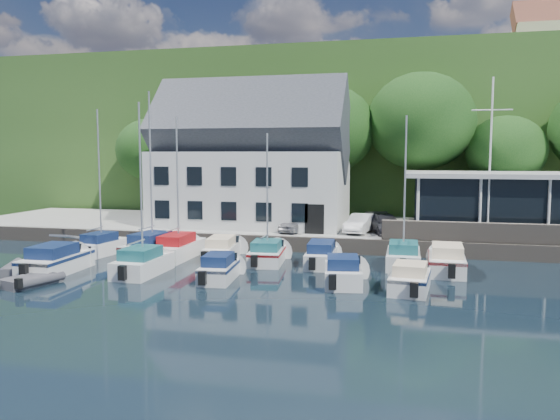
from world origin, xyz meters
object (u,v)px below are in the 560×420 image
(harbor_building, at_px, (252,167))
(boat_r1_2, at_px, (177,183))
(boat_r2_3, at_px, (343,270))
(flagpole, at_px, (490,159))
(dinghy_1, at_px, (29,279))
(car_blue, at_px, (432,225))
(boat_r1_0, at_px, (100,186))
(car_silver, at_px, (293,224))
(boat_r1_7, at_px, (447,258))
(boat_r1_4, at_px, (267,192))
(boat_r1_6, at_px, (405,189))
(boat_r2_0, at_px, (56,258))
(club_pavilion, at_px, (505,203))
(car_dgrey, at_px, (385,224))
(boat_r1_1, at_px, (151,180))
(boat_r1_5, at_px, (322,253))
(car_white, at_px, (361,223))
(boat_r2_1, at_px, (141,189))
(boat_r1_3, at_px, (222,247))
(boat_r2_4, at_px, (410,277))
(boat_r2_2, at_px, (220,266))
(dinghy_0, at_px, (22,267))

(harbor_building, relative_size, boat_r1_2, 1.56)
(boat_r1_2, relative_size, boat_r2_3, 1.90)
(flagpole, relative_size, dinghy_1, 3.62)
(car_blue, height_order, boat_r1_0, boat_r1_0)
(car_silver, xyz_separation_m, car_blue, (9.23, 0.47, 0.13))
(boat_r1_0, bearing_deg, boat_r1_7, 7.12)
(boat_r1_0, relative_size, boat_r1_4, 1.04)
(boat_r1_6, height_order, boat_r2_0, boat_r1_6)
(club_pavilion, bearing_deg, car_blue, -154.65)
(car_dgrey, bearing_deg, boat_r1_1, -172.70)
(car_dgrey, relative_size, boat_r1_4, 0.54)
(boat_r2_3, bearing_deg, boat_r1_2, 148.64)
(boat_r1_2, distance_m, boat_r1_5, 9.68)
(car_silver, height_order, car_white, car_white)
(harbor_building, xyz_separation_m, boat_r2_1, (-2.00, -13.84, -0.82))
(boat_r1_3, bearing_deg, car_dgrey, 26.39)
(boat_r1_6, height_order, dinghy_1, boat_r1_6)
(car_blue, relative_size, boat_r1_3, 0.66)
(boat_r2_3, height_order, boat_r2_4, boat_r2_3)
(club_pavilion, distance_m, car_white, 9.86)
(boat_r1_2, xyz_separation_m, dinghy_1, (-4.17, -8.24, -4.30))
(club_pavilion, distance_m, flagpole, 4.51)
(boat_r1_0, xyz_separation_m, boat_r1_7, (20.91, -0.29, -3.56))
(boat_r1_3, bearing_deg, car_blue, 18.63)
(boat_r2_4, bearing_deg, boat_r2_3, 176.01)
(flagpole, relative_size, boat_r2_1, 1.11)
(car_blue, height_order, boat_r1_4, boat_r1_4)
(car_silver, bearing_deg, boat_r1_0, -145.15)
(flagpole, height_order, boat_r2_0, flagpole)
(harbor_building, xyz_separation_m, boat_r1_6, (11.38, -8.69, -0.95))
(boat_r2_2, distance_m, boat_r2_4, 9.37)
(car_white, relative_size, boat_r1_2, 0.42)
(car_dgrey, bearing_deg, boat_r2_0, -163.69)
(boat_r1_5, xyz_separation_m, boat_r2_3, (1.75, -4.56, 0.03))
(boat_r1_0, bearing_deg, boat_r2_2, -19.01)
(boat_r1_2, bearing_deg, boat_r1_3, 9.87)
(boat_r1_3, bearing_deg, harbor_building, 87.65)
(boat_r2_0, height_order, boat_r2_1, boat_r2_1)
(car_white, relative_size, boat_r1_1, 0.41)
(car_white, xyz_separation_m, boat_r1_3, (-7.86, -6.03, -0.96))
(boat_r1_0, relative_size, boat_r2_1, 0.95)
(boat_r1_2, bearing_deg, car_silver, 44.55)
(dinghy_1, bearing_deg, dinghy_0, 152.61)
(boat_r2_3, relative_size, dinghy_0, 1.54)
(boat_r2_0, bearing_deg, boat_r2_2, 1.10)
(car_blue, bearing_deg, boat_r2_0, -143.80)
(boat_r1_2, relative_size, boat_r1_7, 1.42)
(car_silver, distance_m, car_white, 4.62)
(flagpole, distance_m, dinghy_1, 27.19)
(boat_r1_5, bearing_deg, harbor_building, 123.48)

